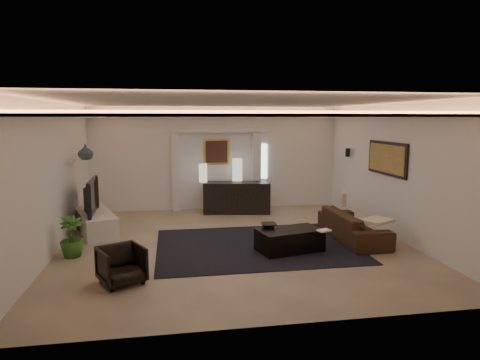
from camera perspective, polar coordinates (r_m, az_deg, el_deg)
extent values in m
plane|color=tan|center=(8.78, -0.65, -8.70)|extent=(7.00, 7.00, 0.00)
plane|color=white|center=(8.40, -0.69, 10.57)|extent=(7.00, 7.00, 0.00)
plane|color=white|center=(11.92, -3.24, 2.94)|extent=(7.00, 0.00, 7.00)
plane|color=white|center=(5.09, 5.38, -4.50)|extent=(7.00, 0.00, 7.00)
plane|color=white|center=(8.66, -24.21, 0.15)|extent=(0.00, 7.00, 7.00)
plane|color=white|center=(9.64, 20.36, 1.13)|extent=(0.00, 7.00, 7.00)
cube|color=silver|center=(8.39, -0.68, 8.66)|extent=(7.00, 7.00, 0.04)
cube|color=white|center=(12.13, 3.13, 2.57)|extent=(0.25, 0.03, 1.00)
cube|color=black|center=(8.66, 2.20, -8.91)|extent=(4.00, 3.00, 0.01)
cube|color=silver|center=(11.79, -8.74, 1.09)|extent=(0.22, 0.20, 2.20)
cube|color=silver|center=(12.04, 2.27, 1.33)|extent=(0.22, 0.20, 2.20)
cube|color=silver|center=(11.77, -3.22, 6.78)|extent=(2.52, 0.20, 0.12)
cube|color=tan|center=(11.87, -3.24, 3.89)|extent=(0.74, 0.04, 0.74)
cube|color=#4C2D1E|center=(11.85, -3.22, 3.88)|extent=(0.62, 0.02, 0.62)
cube|color=black|center=(9.86, 19.42, 2.79)|extent=(0.04, 1.64, 0.74)
cube|color=tan|center=(9.85, 19.30, 2.79)|extent=(0.02, 1.50, 0.62)
cylinder|color=black|center=(11.52, 14.48, 3.65)|extent=(0.12, 0.12, 0.22)
cube|color=silver|center=(9.98, -21.93, 2.43)|extent=(0.10, 0.55, 0.04)
cube|color=black|center=(11.49, -0.44, -2.54)|extent=(1.88, 0.85, 0.90)
cylinder|color=beige|center=(11.46, -5.06, 0.90)|extent=(0.25, 0.25, 0.50)
cylinder|color=beige|center=(11.67, -0.37, 1.06)|extent=(0.36, 0.36, 0.61)
cube|color=silver|center=(10.53, -19.50, -5.02)|extent=(1.52, 2.73, 0.50)
imported|color=black|center=(9.90, -20.20, -2.27)|extent=(1.35, 0.23, 0.78)
cylinder|color=#412717|center=(10.65, -19.41, -2.59)|extent=(0.18, 0.18, 0.40)
imported|color=slate|center=(9.94, -20.31, 3.61)|extent=(0.39, 0.39, 0.34)
imported|color=#316821|center=(8.51, -21.97, -7.20)|extent=(0.58, 0.58, 0.77)
imported|color=brown|center=(9.32, 15.16, -6.05)|extent=(2.08, 0.84, 0.61)
cube|color=white|center=(8.87, 18.15, -5.27)|extent=(0.70, 0.65, 0.06)
cube|color=tan|center=(10.96, 14.02, -2.53)|extent=(0.23, 0.36, 0.35)
cube|color=black|center=(8.33, 6.77, -8.23)|extent=(1.35, 0.94, 0.46)
imported|color=#2D2218|center=(8.41, 3.94, -6.32)|extent=(0.32, 0.32, 0.08)
cube|color=white|center=(8.25, 11.40, -6.93)|extent=(0.29, 0.26, 0.03)
imported|color=black|center=(6.96, -15.85, -11.07)|extent=(0.87, 0.88, 0.60)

